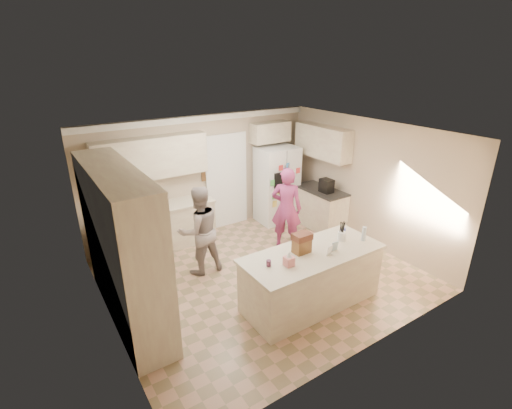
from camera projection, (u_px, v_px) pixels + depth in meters
floor at (262, 275)px, 6.79m from camera, size 5.20×4.60×0.02m
ceiling at (263, 133)px, 5.81m from camera, size 5.20×4.60×0.02m
wall_back at (203, 175)px, 8.09m from camera, size 5.20×0.02×2.60m
wall_front at (369, 271)px, 4.51m from camera, size 5.20×0.02×2.60m
wall_left at (102, 250)px, 4.98m from camera, size 0.02×4.60×2.60m
wall_right at (367, 183)px, 7.63m from camera, size 0.02×4.60×2.60m
crown_back at (201, 119)px, 7.59m from camera, size 5.20×0.08×0.12m
pantry_bank at (123, 247)px, 5.33m from camera, size 0.60×2.60×2.35m
back_base_cab at (161, 228)px, 7.59m from camera, size 2.20×0.60×0.88m
back_countertop at (159, 208)px, 7.41m from camera, size 2.24×0.63×0.04m
back_upper_cab at (152, 158)px, 7.14m from camera, size 2.20×0.35×0.80m
doorway_opening at (226, 182)px, 8.44m from camera, size 0.90×0.06×2.10m
doorway_casing at (227, 183)px, 8.42m from camera, size 1.02×0.03×2.22m
wall_frame_upper at (204, 165)px, 7.98m from camera, size 0.15×0.02×0.20m
wall_frame_lower at (205, 176)px, 8.08m from camera, size 0.15×0.02×0.20m
refrigerator at (277, 185)px, 8.74m from camera, size 0.93×0.74×1.80m
fridge_seam at (286, 189)px, 8.46m from camera, size 0.02×0.02×1.78m
fridge_dispenser at (279, 180)px, 8.25m from camera, size 0.22×0.03×0.35m
fridge_handle_l at (285, 183)px, 8.37m from camera, size 0.02×0.02×0.85m
fridge_handle_r at (288, 183)px, 8.42m from camera, size 0.02×0.02×0.85m
over_fridge_cab at (270, 132)px, 8.49m from camera, size 0.95×0.35×0.45m
right_base_cab at (320, 209)px, 8.57m from camera, size 0.60×1.20×0.88m
right_countertop at (321, 190)px, 8.39m from camera, size 0.63×1.24×0.04m
right_upper_cab at (323, 142)px, 8.22m from camera, size 0.35×1.50×0.70m
coffee_maker at (326, 186)px, 8.15m from camera, size 0.22×0.28×0.30m
island_base at (311, 279)px, 5.87m from camera, size 2.20×0.90×0.88m
island_top at (313, 254)px, 5.70m from camera, size 2.28×0.96×0.05m
utensil_crock at (342, 236)px, 6.03m from camera, size 0.13×0.13×0.15m
tissue_box at (289, 261)px, 5.31m from camera, size 0.13×0.13×0.14m
tissue_plume at (289, 254)px, 5.27m from camera, size 0.08×0.08×0.08m
dollhouse_body at (302, 246)px, 5.65m from camera, size 0.26×0.18×0.22m
dollhouse_roof at (302, 237)px, 5.59m from camera, size 0.28×0.20×0.10m
jam_jar at (269, 263)px, 5.30m from camera, size 0.07×0.07×0.09m
greeting_card_a at (330, 250)px, 5.58m from camera, size 0.12×0.06×0.16m
greeting_card_b at (335, 246)px, 5.70m from camera, size 0.12×0.05×0.16m
water_bottle at (364, 234)px, 6.01m from camera, size 0.07×0.07×0.24m
shaker_salt at (341, 231)px, 6.26m from camera, size 0.05×0.05×0.09m
shaker_pepper at (344, 230)px, 6.30m from camera, size 0.05×0.05×0.09m
teen_boy at (199, 231)px, 6.61m from camera, size 0.81×0.63×1.66m
teen_girl at (286, 208)px, 7.51m from camera, size 0.73×0.73×1.71m
fridge_magnets at (286, 189)px, 8.45m from camera, size 0.76×0.02×1.44m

